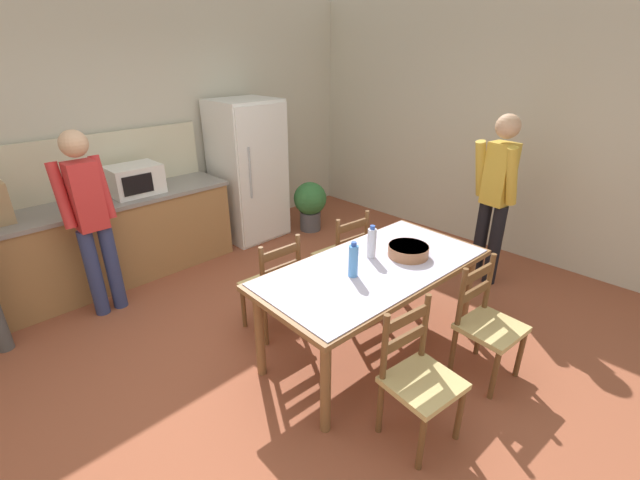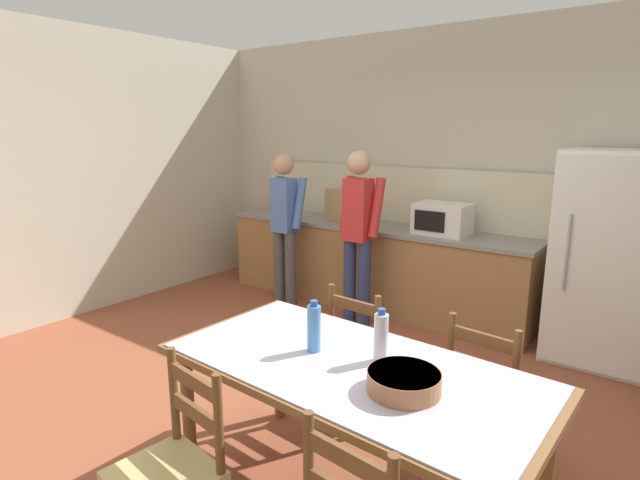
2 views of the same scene
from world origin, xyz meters
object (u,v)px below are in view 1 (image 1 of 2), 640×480
Objects in this scene: chair_side_near_right at (487,324)px; chair_side_far_right at (342,256)px; dining_table at (373,275)px; serving_bowl at (408,250)px; person_by_table at (496,193)px; potted_plant at (310,203)px; chair_side_far_left at (273,286)px; person_at_counter at (90,216)px; bottle_near_centre at (353,261)px; microwave at (135,180)px; chair_side_near_left at (418,378)px; bottle_off_centre at (372,243)px; refrigerator at (248,171)px.

chair_side_near_right is 1.00× the size of chair_side_far_right.
chair_side_far_right is (0.07, 1.50, 0.00)m from chair_side_near_right.
serving_bowl reaches higher than dining_table.
person_by_table is 2.61× the size of potted_plant.
person_by_table is at bearing 161.48° from chair_side_far_left.
dining_table is 2.50m from person_at_counter.
person_at_counter is (-1.75, 1.40, 0.51)m from chair_side_far_right.
person_at_counter is (-1.06, 2.12, 0.05)m from bottle_near_centre.
person_at_counter is (-0.63, -0.52, -0.09)m from microwave.
person_by_table reaches higher than chair_side_near_left.
microwave is 0.55× the size of chair_side_far_left.
chair_side_far_right is at bearing -23.07° from person_by_table.
potted_plant is (2.08, -0.45, -0.66)m from microwave.
person_at_counter is at bearing 124.58° from bottle_off_centre.
potted_plant is at bearing 52.95° from bottle_near_centre.
person_at_counter reaches higher than potted_plant.
person_by_table reaches higher than person_at_counter.
bottle_near_centre is at bearing 133.75° from chair_side_near_right.
microwave is 0.29× the size of person_at_counter.
bottle_off_centre is 0.40× the size of potted_plant.
potted_plant is at bearing 65.11° from chair_side_near_left.
person_at_counter reaches higher than chair_side_near_left.
chair_side_far_left is at bearing 3.38° from chair_side_far_right.
microwave is 2.65m from bottle_off_centre.
refrigerator is 0.93m from potted_plant.
microwave is at bearing -53.72° from chair_side_far_right.
bottle_near_centre is 0.40× the size of potted_plant.
refrigerator is at bearing -92.90° from chair_side_far_right.
dining_table is 2.64m from potted_plant.
bottle_off_centre is (0.10, 0.11, 0.21)m from dining_table.
chair_side_near_left is (-1.21, -3.36, -0.43)m from refrigerator.
person_by_table is at bearing -0.95° from serving_bowl.
chair_side_near_right and chair_side_far_right have the same top height.
bottle_near_centre is at bearing 170.25° from serving_bowl.
chair_side_far_left is at bearing -141.61° from potted_plant.
serving_bowl is 0.35× the size of chair_side_far_right.
serving_bowl is 2.74m from person_at_counter.
dining_table is 2.10× the size of chair_side_far_left.
refrigerator is at bearing -60.20° from person_by_table.
bottle_off_centre is (-0.66, -2.52, 0.04)m from refrigerator.
bottle_off_centre is at bearing 66.37° from chair_side_far_right.
dining_table is 5.97× the size of serving_bowl.
chair_side_far_right is 1.36× the size of potted_plant.
bottle_near_centre is at bearing 104.90° from chair_side_far_left.
bottle_off_centre is at bearing -122.29° from potted_plant.
dining_table is 0.90m from chair_side_far_left.
chair_side_far_right is (0.13, 0.82, -0.39)m from serving_bowl.
chair_side_far_right is (-0.30, -1.90, -0.43)m from refrigerator.
person_at_counter is (-0.91, 1.36, 0.51)m from chair_side_far_left.
chair_side_far_right is at bearing -128.68° from person_at_counter.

